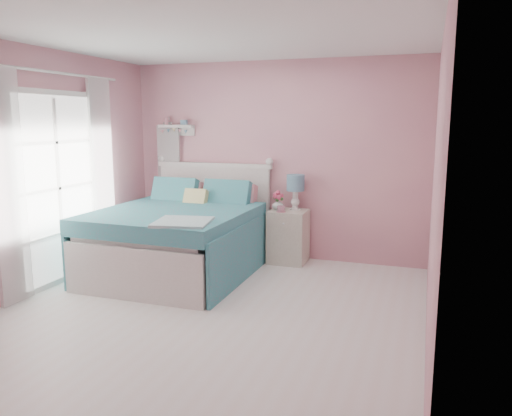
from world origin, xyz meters
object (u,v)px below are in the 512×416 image
Objects in this scene: nightstand at (288,236)px; bed at (181,238)px; teacup at (281,209)px; vase at (278,204)px; table_lamp at (295,185)px.

bed is at bearing -143.75° from nightstand.
vase is at bearing 121.00° from teacup.
nightstand is 6.69× the size of teacup.
table_lamp reaches higher than nightstand.
nightstand is at bearing 37.13° from bed.
teacup is at bearing -120.76° from table_lamp.
bed reaches higher than nightstand.
table_lamp is at bearing 37.66° from bed.
vase reaches higher than nightstand.
vase reaches higher than teacup.
bed is at bearing -140.57° from vase.
bed reaches higher than table_lamp.
teacup is (0.08, -0.13, -0.04)m from vase.
nightstand is 0.67m from table_lamp.
bed is 21.13× the size of teacup.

